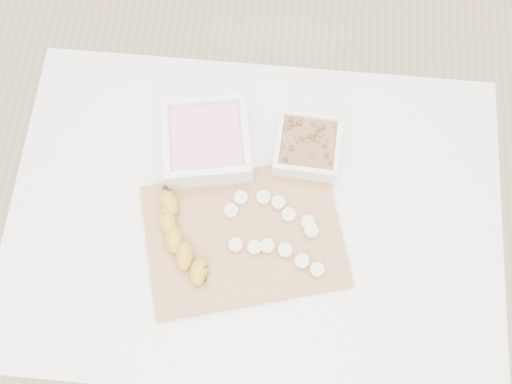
# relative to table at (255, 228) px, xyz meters

# --- Properties ---
(ground) EXTENTS (3.50, 3.50, 0.00)m
(ground) POSITION_rel_table_xyz_m (0.00, 0.00, -0.65)
(ground) COLOR #C6AD89
(ground) RESTS_ON ground
(table) EXTENTS (1.00, 0.70, 0.75)m
(table) POSITION_rel_table_xyz_m (0.00, 0.00, 0.00)
(table) COLOR white
(table) RESTS_ON ground
(bowl_yogurt) EXTENTS (0.20, 0.20, 0.08)m
(bowl_yogurt) POSITION_rel_table_xyz_m (-0.11, 0.13, 0.14)
(bowl_yogurt) COLOR white
(bowl_yogurt) RESTS_ON table
(bowl_granola) EXTENTS (0.14, 0.14, 0.06)m
(bowl_granola) POSITION_rel_table_xyz_m (0.10, 0.15, 0.13)
(bowl_granola) COLOR white
(bowl_granola) RESTS_ON table
(cutting_board) EXTENTS (0.44, 0.37, 0.01)m
(cutting_board) POSITION_rel_table_xyz_m (-0.02, -0.05, 0.10)
(cutting_board) COLOR #AE7D4E
(cutting_board) RESTS_ON table
(banana) EXTENTS (0.11, 0.21, 0.03)m
(banana) POSITION_rel_table_xyz_m (-0.14, -0.07, 0.13)
(banana) COLOR gold
(banana) RESTS_ON cutting_board
(banana_slices) EXTENTS (0.21, 0.17, 0.02)m
(banana_slices) POSITION_rel_table_xyz_m (0.04, -0.03, 0.12)
(banana_slices) COLOR #F0E8BB
(banana_slices) RESTS_ON cutting_board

